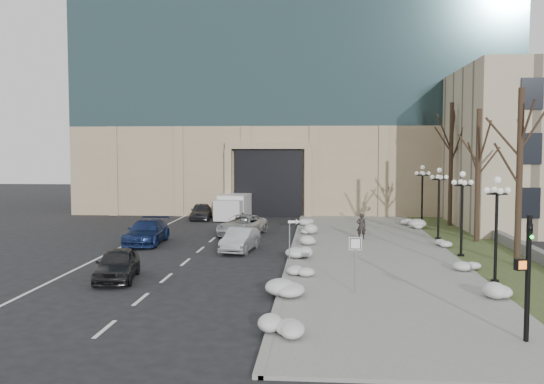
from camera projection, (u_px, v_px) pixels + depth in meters
The scene contains 35 objects.
ground at pixel (303, 317), 21.46m from camera, with size 160.00×160.00×0.00m, color black.
sidewalk at pixel (370, 251), 35.10m from camera, with size 9.00×40.00×0.12m, color gray.
curb at pixel (293, 250), 35.46m from camera, with size 0.30×40.00×0.14m, color gray.
grass_strip at pixel (485, 253), 34.58m from camera, with size 4.00×40.00×0.10m, color #354321.
stone_wall at pixel (510, 243), 36.39m from camera, with size 0.50×30.00×0.70m, color slate.
office_tower at pixel (297, 30), 63.67m from camera, with size 40.00×24.70×36.00m.
car_a at pixel (117, 264), 27.50m from camera, with size 1.70×4.23×1.44m, color black.
car_b at pixel (240, 240), 35.25m from camera, with size 1.45×4.16×1.37m, color #AFB2B7.
car_c at pixel (147, 232), 38.08m from camera, with size 2.13×5.24×1.52m, color navy.
car_d at pixel (242, 225), 41.95m from camera, with size 2.33×5.05×1.40m, color silver.
car_e at pixel (201, 211), 51.43m from camera, with size 1.65×4.11×1.40m, color #2B2B30.
pedestrian at pixel (361, 226), 39.35m from camera, with size 0.62×0.40×1.68m, color black.
box_truck at pixel (235, 207), 52.28m from camera, with size 2.83×6.78×2.10m.
one_way_sign at pixel (293, 228), 28.68m from camera, with size 1.01×0.35×2.68m.
keep_sign at pixel (355, 253), 24.48m from camera, with size 0.51×0.08×2.39m.
traffic_signal at pixel (527, 281), 18.23m from camera, with size 0.68×0.90×3.98m.
snow_clump_a at pixel (281, 330), 18.94m from camera, with size 1.10×1.60×0.36m, color silver.
snow_clump_b at pixel (289, 289), 24.46m from camera, with size 1.10×1.60×0.36m, color silver.
snow_clump_c at pixel (298, 271), 28.07m from camera, with size 1.10×1.60×0.36m, color silver.
snow_clump_d at pixel (299, 254), 32.72m from camera, with size 1.10×1.60×0.36m, color silver.
snow_clump_e at pixel (303, 242), 36.96m from camera, with size 1.10×1.60×0.36m, color silver.
snow_clump_f at pixel (307, 232), 41.65m from camera, with size 1.10×1.60×0.36m, color silver.
snow_clump_g at pixel (304, 223), 46.75m from camera, with size 1.10×1.60×0.36m, color silver.
snow_clump_h at pixel (504, 295), 23.51m from camera, with size 1.10×1.60×0.36m, color silver.
snow_clump_i at pixel (468, 266), 29.37m from camera, with size 1.10×1.60×0.36m, color silver.
snow_clump_j at pixel (440, 244), 36.32m from camera, with size 1.10×1.60×0.36m, color silver.
snow_clump_k at pixel (410, 223), 46.81m from camera, with size 1.10×1.60×0.36m, color silver.
snow_clump_l at pixel (413, 226), 44.55m from camera, with size 1.10×1.60×0.36m, color silver.
lamppost_a at pixel (497, 215), 26.55m from camera, with size 1.18×1.18×4.76m.
lamppost_b at pixel (462, 202), 33.02m from camera, with size 1.18×1.18×4.76m.
lamppost_c at pixel (439, 193), 39.48m from camera, with size 1.18×1.18×4.76m.
lamppost_d at pixel (422, 187), 45.94m from camera, with size 1.18×1.18×4.76m.
tree_near at pixel (520, 152), 30.16m from camera, with size 3.20×3.20×9.00m.
tree_mid at pixel (478, 156), 38.14m from camera, with size 3.20×3.20×8.50m.
tree_far at pixel (451, 147), 46.05m from camera, with size 3.20×3.20×9.50m.
Camera 1 is at (0.58, -21.12, 5.92)m, focal length 40.00 mm.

